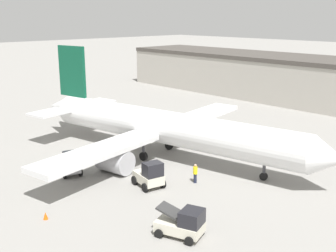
{
  "coord_description": "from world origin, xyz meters",
  "views": [
    {
      "loc": [
        30.4,
        -28.49,
        14.41
      ],
      "look_at": [
        0.0,
        0.0,
        3.4
      ],
      "focal_mm": 45.0,
      "sensor_mm": 36.0,
      "label": 1
    }
  ],
  "objects_px": {
    "belt_loader_truck": "(183,223)",
    "safety_cone_near": "(46,216)",
    "pushback_tug": "(150,175)",
    "ground_crew_worker": "(195,173)",
    "baggage_tug": "(70,164)",
    "airplane": "(161,127)"
  },
  "relations": [
    {
      "from": "airplane",
      "to": "pushback_tug",
      "type": "height_order",
      "value": "airplane"
    },
    {
      "from": "belt_loader_truck",
      "to": "safety_cone_near",
      "type": "distance_m",
      "value": 10.25
    },
    {
      "from": "ground_crew_worker",
      "to": "airplane",
      "type": "bearing_deg",
      "value": 21.01
    },
    {
      "from": "pushback_tug",
      "to": "ground_crew_worker",
      "type": "bearing_deg",
      "value": 71.5
    },
    {
      "from": "baggage_tug",
      "to": "belt_loader_truck",
      "type": "relative_size",
      "value": 0.91
    },
    {
      "from": "airplane",
      "to": "baggage_tug",
      "type": "height_order",
      "value": "airplane"
    },
    {
      "from": "baggage_tug",
      "to": "safety_cone_near",
      "type": "relative_size",
      "value": 5.85
    },
    {
      "from": "safety_cone_near",
      "to": "pushback_tug",
      "type": "bearing_deg",
      "value": 85.68
    },
    {
      "from": "belt_loader_truck",
      "to": "pushback_tug",
      "type": "relative_size",
      "value": 1.18
    },
    {
      "from": "baggage_tug",
      "to": "safety_cone_near",
      "type": "height_order",
      "value": "baggage_tug"
    },
    {
      "from": "belt_loader_truck",
      "to": "ground_crew_worker",
      "type": "bearing_deg",
      "value": 107.89
    },
    {
      "from": "ground_crew_worker",
      "to": "pushback_tug",
      "type": "bearing_deg",
      "value": 101.59
    },
    {
      "from": "baggage_tug",
      "to": "safety_cone_near",
      "type": "distance_m",
      "value": 8.96
    },
    {
      "from": "airplane",
      "to": "ground_crew_worker",
      "type": "relative_size",
      "value": 20.44
    },
    {
      "from": "safety_cone_near",
      "to": "airplane",
      "type": "bearing_deg",
      "value": 107.26
    },
    {
      "from": "ground_crew_worker",
      "to": "pushback_tug",
      "type": "relative_size",
      "value": 0.59
    },
    {
      "from": "baggage_tug",
      "to": "belt_loader_truck",
      "type": "bearing_deg",
      "value": 14.6
    },
    {
      "from": "pushback_tug",
      "to": "safety_cone_near",
      "type": "height_order",
      "value": "pushback_tug"
    },
    {
      "from": "baggage_tug",
      "to": "ground_crew_worker",
      "type": "bearing_deg",
      "value": 52.89
    },
    {
      "from": "ground_crew_worker",
      "to": "safety_cone_near",
      "type": "height_order",
      "value": "ground_crew_worker"
    },
    {
      "from": "belt_loader_truck",
      "to": "pushback_tug",
      "type": "xyz_separation_m",
      "value": [
        -7.85,
        3.83,
        0.12
      ]
    },
    {
      "from": "pushback_tug",
      "to": "belt_loader_truck",
      "type": "bearing_deg",
      "value": -15.12
    }
  ]
}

